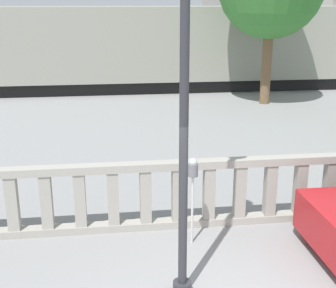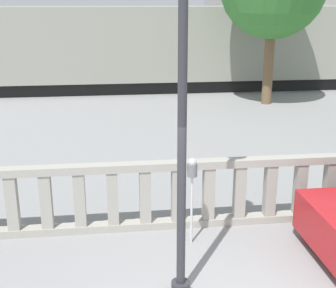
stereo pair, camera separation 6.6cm
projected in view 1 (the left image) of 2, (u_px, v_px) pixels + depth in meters
balustrade at (193, 194)px, 8.57m from camera, size 17.74×0.24×1.28m
lamppost at (185, 6)px, 5.54m from camera, size 0.40×0.40×6.31m
parking_meter at (193, 175)px, 7.77m from camera, size 0.17×0.17×1.56m
train_near at (101, 48)px, 20.99m from camera, size 29.22×2.71×4.35m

